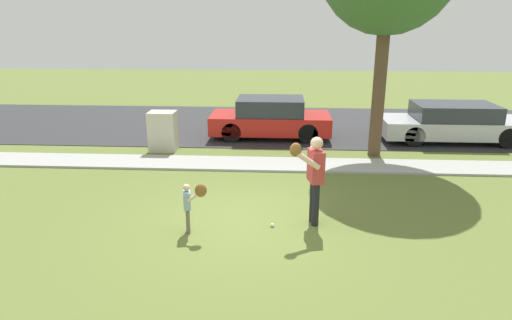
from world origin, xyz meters
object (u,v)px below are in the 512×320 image
Objects in this scene: utility_cabinet at (163,131)px; parked_hatchback_red at (270,118)px; person_adult at (314,172)px; baseball at (272,225)px; parked_sedan_silver at (453,123)px; person_child at (191,200)px.

utility_cabinet is 0.30× the size of parked_hatchback_red.
baseball is (-0.78, -0.18, -1.05)m from person_adult.
person_adult is at bearing 53.20° from parked_sedan_silver.
parked_sedan_silver is (9.20, 1.65, 0.02)m from utility_cabinet.
person_adult is 6.88m from parked_hatchback_red.
person_adult is 0.44× the size of parked_hatchback_red.
parked_hatchback_red is at bearing -93.73° from person_adult.
parked_hatchback_red reaches higher than baseball.
parked_hatchback_red is 5.99m from parked_sedan_silver.
person_adult reaches higher than person_child.
baseball is at bearing 92.09° from parked_hatchback_red.
utility_cabinet is (-3.47, 5.16, 0.57)m from baseball.
utility_cabinet is 0.26× the size of parked_sedan_silver.
person_adult is at bearing 13.19° from baseball.
person_child is at bearing -167.17° from baseball.
parked_hatchback_red is (3.21, 1.81, 0.06)m from utility_cabinet.
parked_hatchback_red reaches higher than utility_cabinet.
parked_hatchback_red is at bearing 29.42° from utility_cabinet.
parked_hatchback_red is at bearing 67.94° from person_child.
utility_cabinet is 9.35m from parked_sedan_silver.
person_adult is 8.29m from parked_sedan_silver.
parked_hatchback_red reaches higher than person_child.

